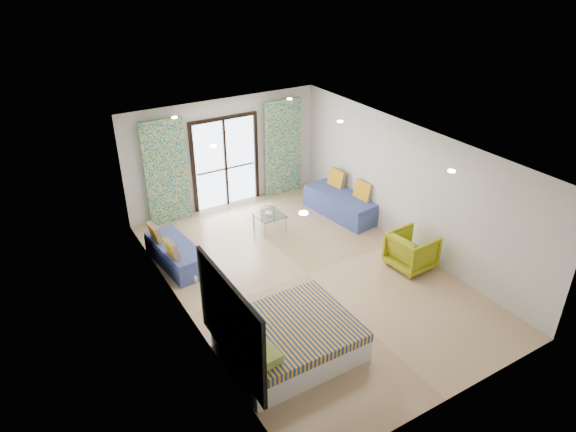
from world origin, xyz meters
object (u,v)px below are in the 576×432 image
bed (288,339)px  daybed_left (175,253)px  daybed_right (341,203)px  coffee_table (269,216)px  armchair (412,249)px

bed → daybed_left: size_ratio=1.17×
daybed_left → daybed_right: (4.23, 0.05, 0.04)m
bed → daybed_left: daybed_left is taller
coffee_table → armchair: size_ratio=0.85×
bed → coffee_table: (1.72, 3.69, 0.07)m
bed → daybed_right: (3.60, 3.48, 0.01)m
daybed_left → armchair: 4.82m
daybed_left → daybed_right: 4.23m
daybed_left → coffee_table: daybed_left is taller
daybed_right → armchair: 2.60m
daybed_right → bed: bearing=-142.6°
armchair → daybed_right: bearing=-6.9°
bed → daybed_right: size_ratio=1.00×
daybed_right → coffee_table: bearing=167.0°
coffee_table → armchair: 3.30m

